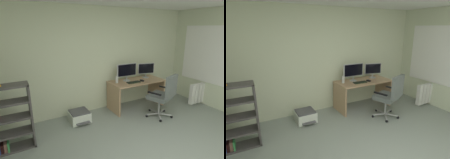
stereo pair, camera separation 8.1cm
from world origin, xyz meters
The scene contains 12 objects.
wall_back centered at (0.00, 2.76, 1.25)m, with size 5.41×0.10×2.51m, color beige.
window_pane centered at (2.70, 1.63, 1.35)m, with size 0.01×1.35×1.36m, color white.
window_frame centered at (2.69, 1.63, 1.35)m, with size 0.02×1.43×1.44m, color white.
desk centered at (0.98, 2.34, 0.53)m, with size 1.41×0.65×0.72m.
monitor_main centered at (0.75, 2.44, 0.98)m, with size 0.56×0.18×0.44m.
monitor_secondary centered at (1.36, 2.44, 0.95)m, with size 0.46×0.18×0.39m.
keyboard centered at (0.80, 2.21, 0.73)m, with size 0.34×0.13×0.02m, color black.
computer_mouse centered at (1.06, 2.22, 0.74)m, with size 0.06×0.10×0.03m, color black.
desktop_speaker centered at (0.43, 2.39, 0.81)m, with size 0.07×0.07×0.17m, color silver.
office_chair centered at (1.16, 1.54, 0.58)m, with size 0.66×0.68×1.03m.
printer centered at (-0.59, 2.30, 0.12)m, with size 0.43×0.50×0.25m.
radiator centered at (2.60, 1.63, 0.33)m, with size 0.76×0.10×0.53m.
Camera 2 is at (-1.71, -1.32, 2.03)m, focal length 29.46 mm.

